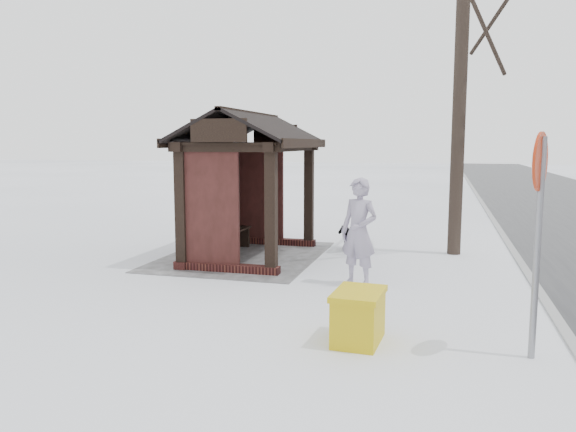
% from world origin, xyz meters
% --- Properties ---
extents(ground, '(120.00, 120.00, 0.00)m').
position_xyz_m(ground, '(0.00, 0.00, 0.00)').
color(ground, white).
rests_on(ground, ground).
extents(kerb, '(120.00, 0.15, 0.06)m').
position_xyz_m(kerb, '(0.00, 5.50, 0.01)').
color(kerb, gray).
rests_on(kerb, ground).
extents(trampled_patch, '(4.20, 3.20, 0.02)m').
position_xyz_m(trampled_patch, '(0.00, -0.20, 0.01)').
color(trampled_patch, gray).
rests_on(trampled_patch, ground).
extents(bus_shelter, '(3.60, 2.40, 3.09)m').
position_xyz_m(bus_shelter, '(0.00, -0.16, 2.17)').
color(bus_shelter, '#3C1716').
rests_on(bus_shelter, ground).
extents(pedestrian, '(0.68, 0.80, 1.86)m').
position_xyz_m(pedestrian, '(1.83, 2.56, 0.93)').
color(pedestrian, '#988EA6').
rests_on(pedestrian, ground).
extents(dog, '(0.83, 0.54, 0.65)m').
position_xyz_m(dog, '(-1.21, 1.80, 0.32)').
color(dog, black).
rests_on(dog, ground).
extents(grit_bin, '(0.87, 0.63, 0.64)m').
position_xyz_m(grit_bin, '(4.59, 2.97, 0.33)').
color(grit_bin, '#C2A50B').
rests_on(grit_bin, ground).
extents(road_sign, '(0.62, 0.25, 2.56)m').
position_xyz_m(road_sign, '(4.59, 4.94, 1.82)').
color(road_sign, gray).
rests_on(road_sign, ground).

